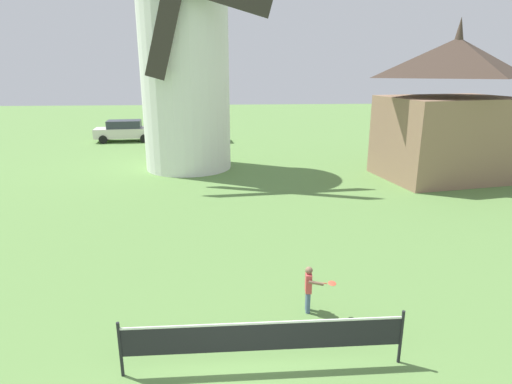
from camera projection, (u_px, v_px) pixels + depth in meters
The scene contains 6 objects.
windmill at pixel (184, 47), 21.85m from camera, with size 8.64×5.33×13.42m.
tennis_net at pixel (264, 337), 7.70m from camera, with size 5.19×0.06×1.10m.
player_far at pixel (310, 286), 9.56m from camera, with size 0.67×0.51×1.12m.
parked_car_cream at pixel (125, 130), 31.87m from camera, with size 4.46×2.22×1.56m.
parked_car_silver at pixel (198, 131), 31.50m from camera, with size 4.21×2.23×1.56m.
chapel at pixel (450, 112), 20.65m from camera, with size 7.02×5.66×7.60m.
Camera 1 is at (-0.26, -4.46, 5.38)m, focal length 29.84 mm.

